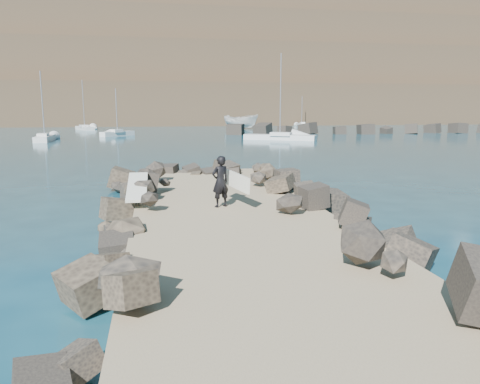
{
  "coord_description": "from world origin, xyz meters",
  "views": [
    {
      "loc": [
        -2.25,
        -13.53,
        3.77
      ],
      "look_at": [
        0.0,
        -1.0,
        1.5
      ],
      "focal_mm": 35.0,
      "sensor_mm": 36.0,
      "label": 1
    }
  ],
  "objects_px": {
    "boat_imported": "(241,122)",
    "surfer_with_board": "(222,181)",
    "radome": "(480,0)",
    "sailboat_a": "(45,138)",
    "surfboard_resting": "(137,190)"
  },
  "relations": [
    {
      "from": "surfboard_resting",
      "to": "boat_imported",
      "type": "relative_size",
      "value": 0.37
    },
    {
      "from": "boat_imported",
      "to": "sailboat_a",
      "type": "distance_m",
      "value": 41.75
    },
    {
      "from": "surfboard_resting",
      "to": "radome",
      "type": "bearing_deg",
      "value": 51.17
    },
    {
      "from": "surfer_with_board",
      "to": "radome",
      "type": "xyz_separation_m",
      "value": [
        112.79,
        142.27,
        40.46
      ]
    },
    {
      "from": "boat_imported",
      "to": "surfer_with_board",
      "type": "relative_size",
      "value": 3.55
    },
    {
      "from": "boat_imported",
      "to": "surfboard_resting",
      "type": "bearing_deg",
      "value": -158.35
    },
    {
      "from": "surfer_with_board",
      "to": "sailboat_a",
      "type": "bearing_deg",
      "value": 108.94
    },
    {
      "from": "radome",
      "to": "sailboat_a",
      "type": "height_order",
      "value": "radome"
    },
    {
      "from": "boat_imported",
      "to": "surfer_with_board",
      "type": "xyz_separation_m",
      "value": [
        -14.01,
        -73.81,
        0.07
      ]
    },
    {
      "from": "radome",
      "to": "sailboat_a",
      "type": "bearing_deg",
      "value": -142.41
    },
    {
      "from": "surfboard_resting",
      "to": "sailboat_a",
      "type": "height_order",
      "value": "sailboat_a"
    },
    {
      "from": "surfboard_resting",
      "to": "radome",
      "type": "height_order",
      "value": "radome"
    },
    {
      "from": "surfboard_resting",
      "to": "radome",
      "type": "xyz_separation_m",
      "value": [
        115.55,
        141.09,
        40.86
      ]
    },
    {
      "from": "surfer_with_board",
      "to": "sailboat_a",
      "type": "relative_size",
      "value": 0.24
    },
    {
      "from": "surfboard_resting",
      "to": "boat_imported",
      "type": "bearing_deg",
      "value": 77.48
    }
  ]
}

